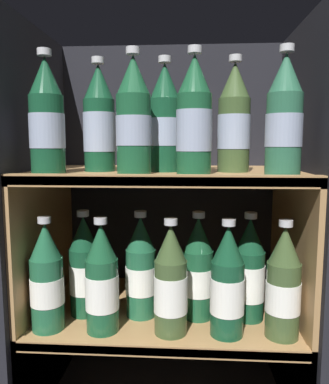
% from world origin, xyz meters
% --- Properties ---
extents(fridge_back_wall, '(0.67, 0.02, 0.95)m').
position_xyz_m(fridge_back_wall, '(0.00, 0.41, 0.47)').
color(fridge_back_wall, black).
rests_on(fridge_back_wall, ground_plane).
extents(fridge_side_left, '(0.02, 0.44, 0.95)m').
position_xyz_m(fridge_side_left, '(-0.33, 0.20, 0.47)').
color(fridge_side_left, black).
rests_on(fridge_side_left, ground_plane).
extents(fridge_side_right, '(0.02, 0.44, 0.95)m').
position_xyz_m(fridge_side_right, '(0.33, 0.20, 0.47)').
color(fridge_side_right, black).
rests_on(fridge_side_right, ground_plane).
extents(shelf_lower, '(0.63, 0.40, 0.25)m').
position_xyz_m(shelf_lower, '(0.00, 0.19, 0.20)').
color(shelf_lower, '#9E7547').
rests_on(shelf_lower, ground_plane).
extents(shelf_upper, '(0.63, 0.40, 0.61)m').
position_xyz_m(shelf_upper, '(0.00, 0.19, 0.43)').
color(shelf_upper, '#9E7547').
rests_on(shelf_upper, ground_plane).
extents(bottle_upper_front_0, '(0.07, 0.07, 0.26)m').
position_xyz_m(bottle_upper_front_0, '(-0.24, 0.07, 0.71)').
color(bottle_upper_front_0, '#144228').
rests_on(bottle_upper_front_0, shelf_upper).
extents(bottle_upper_front_1, '(0.07, 0.07, 0.26)m').
position_xyz_m(bottle_upper_front_1, '(-0.06, 0.07, 0.72)').
color(bottle_upper_front_1, '#194C2D').
rests_on(bottle_upper_front_1, shelf_upper).
extents(bottle_upper_front_2, '(0.07, 0.07, 0.26)m').
position_xyz_m(bottle_upper_front_2, '(0.07, 0.07, 0.71)').
color(bottle_upper_front_2, '#194C2D').
rests_on(bottle_upper_front_2, shelf_upper).
extents(bottle_upper_front_3, '(0.07, 0.07, 0.26)m').
position_xyz_m(bottle_upper_front_3, '(0.25, 0.07, 0.71)').
color(bottle_upper_front_3, '#285B42').
rests_on(bottle_upper_front_3, shelf_upper).
extents(bottle_upper_back_0, '(0.07, 0.07, 0.26)m').
position_xyz_m(bottle_upper_back_0, '(-0.15, 0.15, 0.71)').
color(bottle_upper_back_0, '#144228').
rests_on(bottle_upper_back_0, shelf_upper).
extents(bottle_upper_back_1, '(0.07, 0.07, 0.26)m').
position_xyz_m(bottle_upper_back_1, '(0.00, 0.15, 0.71)').
color(bottle_upper_back_1, '#144228').
rests_on(bottle_upper_back_1, shelf_upper).
extents(bottle_upper_back_2, '(0.07, 0.07, 0.26)m').
position_xyz_m(bottle_upper_back_2, '(0.16, 0.15, 0.71)').
color(bottle_upper_back_2, '#384C28').
rests_on(bottle_upper_back_2, shelf_upper).
extents(bottle_lower_front_0, '(0.07, 0.07, 0.26)m').
position_xyz_m(bottle_lower_front_0, '(-0.26, 0.07, 0.36)').
color(bottle_lower_front_0, '#1E5638').
rests_on(bottle_lower_front_0, shelf_lower).
extents(bottle_lower_front_1, '(0.07, 0.07, 0.26)m').
position_xyz_m(bottle_lower_front_1, '(-0.13, 0.07, 0.36)').
color(bottle_lower_front_1, '#194C2D').
rests_on(bottle_lower_front_1, shelf_lower).
extents(bottle_lower_front_2, '(0.07, 0.07, 0.26)m').
position_xyz_m(bottle_lower_front_2, '(0.02, 0.07, 0.36)').
color(bottle_lower_front_2, '#384C28').
rests_on(bottle_lower_front_2, shelf_lower).
extents(bottle_lower_front_3, '(0.07, 0.07, 0.26)m').
position_xyz_m(bottle_lower_front_3, '(0.14, 0.07, 0.36)').
color(bottle_lower_front_3, '#144228').
rests_on(bottle_lower_front_3, shelf_lower).
extents(bottle_lower_front_4, '(0.07, 0.07, 0.26)m').
position_xyz_m(bottle_lower_front_4, '(0.26, 0.07, 0.36)').
color(bottle_lower_front_4, '#384C28').
rests_on(bottle_lower_front_4, shelf_lower).
extents(bottle_lower_back_0, '(0.07, 0.07, 0.26)m').
position_xyz_m(bottle_lower_back_0, '(-0.20, 0.15, 0.36)').
color(bottle_lower_back_0, '#144228').
rests_on(bottle_lower_back_0, shelf_lower).
extents(bottle_lower_back_1, '(0.07, 0.07, 0.26)m').
position_xyz_m(bottle_lower_back_1, '(-0.06, 0.15, 0.36)').
color(bottle_lower_back_1, '#1E5638').
rests_on(bottle_lower_back_1, shelf_lower).
extents(bottle_lower_back_2, '(0.07, 0.07, 0.26)m').
position_xyz_m(bottle_lower_back_2, '(0.08, 0.15, 0.36)').
color(bottle_lower_back_2, '#194C2D').
rests_on(bottle_lower_back_2, shelf_lower).
extents(bottle_lower_back_3, '(0.07, 0.07, 0.26)m').
position_xyz_m(bottle_lower_back_3, '(0.20, 0.15, 0.36)').
color(bottle_lower_back_3, '#144228').
rests_on(bottle_lower_back_3, shelf_lower).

